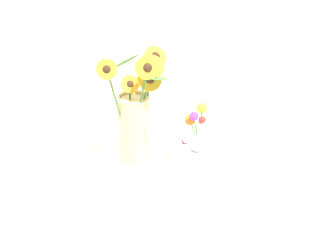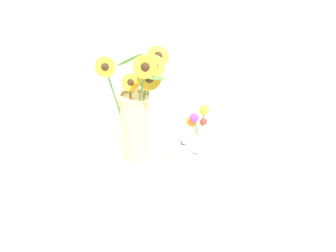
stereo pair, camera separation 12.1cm
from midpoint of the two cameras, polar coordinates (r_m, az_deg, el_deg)
ground_plane at (r=1.24m, az=-1.28°, el=-8.32°), size 6.00×6.00×0.00m
serving_tray at (r=1.29m, az=-2.70°, el=-5.81°), size 0.52×0.52×0.02m
mason_jar_sunflowers at (r=1.21m, az=-8.50°, el=1.16°), size 0.26×0.24×0.43m
vase_small_center at (r=1.23m, az=-0.76°, el=-4.13°), size 0.07×0.08×0.11m
vase_bulb_right at (r=1.27m, az=2.30°, el=-0.73°), size 0.09×0.09×0.20m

